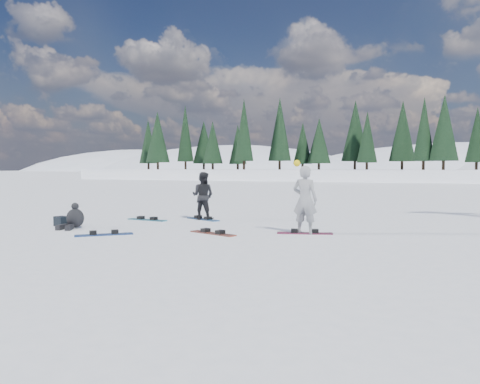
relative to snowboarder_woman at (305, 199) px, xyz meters
name	(u,v)px	position (x,y,z in m)	size (l,w,h in m)	color
ground	(215,235)	(-2.20, -1.06, -0.94)	(420.00, 420.00, 0.00)	white
alpine_backdrop	(379,206)	(-13.92, 188.10, -14.91)	(412.50, 227.00, 53.20)	white
snowboarder_woman	(305,199)	(0.00, 0.00, 0.00)	(0.71, 0.50, 2.01)	gray
snowboarder_man	(203,196)	(-4.10, 2.11, -0.11)	(0.80, 0.62, 1.65)	black
seated_rider	(74,218)	(-6.66, -1.34, -0.65)	(0.67, 0.97, 0.76)	black
gear_bag	(62,221)	(-7.36, -1.09, -0.79)	(0.45, 0.30, 0.30)	black
snowboard_woman	(305,233)	(0.00, 0.00, -0.92)	(1.50, 0.28, 0.03)	maroon
snowboard_man	(203,219)	(-4.10, 2.11, -0.92)	(1.50, 0.28, 0.03)	#1A5191
snowboard_loose_b	(213,233)	(-2.32, -0.94, -0.92)	(1.50, 0.28, 0.03)	maroon
snowboard_loose_c	(147,220)	(-5.79, 1.25, -0.92)	(1.50, 0.28, 0.03)	teal
snowboard_loose_a	(104,235)	(-4.92, -2.21, -0.92)	(1.50, 0.28, 0.03)	#1C459A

